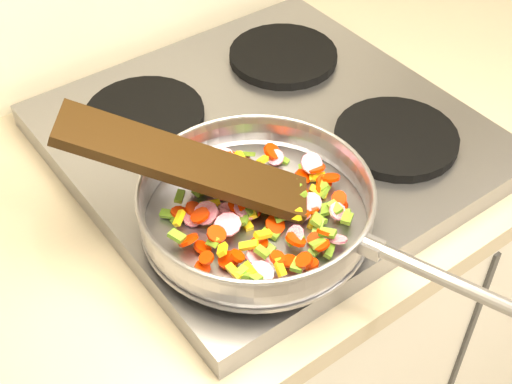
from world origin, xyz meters
TOP-DOWN VIEW (x-y plane):
  - base_cabinet at (0.00, 1.67)m, footprint 3.00×0.65m
  - cooktop at (-0.70, 1.67)m, footprint 0.60×0.60m
  - grate_fl at (-0.84, 1.52)m, footprint 0.19×0.19m
  - grate_fr at (-0.56, 1.52)m, footprint 0.19×0.19m
  - grate_bl at (-0.84, 1.81)m, footprint 0.19×0.19m
  - grate_br at (-0.56, 1.81)m, footprint 0.19×0.19m
  - saute_pan at (-0.84, 1.51)m, footprint 0.35×0.50m
  - vegetable_heap at (-0.83, 1.51)m, footprint 0.26×0.26m
  - wooden_spatula at (-0.90, 1.58)m, footprint 0.29×0.26m

SIDE VIEW (x-z plane):
  - base_cabinet at x=0.00m, z-range 0.00..0.86m
  - cooktop at x=-0.70m, z-range 0.90..0.94m
  - grate_fl at x=-0.84m, z-range 0.94..0.96m
  - grate_fr at x=-0.56m, z-range 0.94..0.96m
  - grate_bl at x=-0.84m, z-range 0.94..0.96m
  - grate_br at x=-0.56m, z-range 0.94..0.96m
  - vegetable_heap at x=-0.83m, z-range 0.95..1.00m
  - saute_pan at x=-0.84m, z-range 0.96..1.02m
  - wooden_spatula at x=-0.90m, z-range 0.97..1.11m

